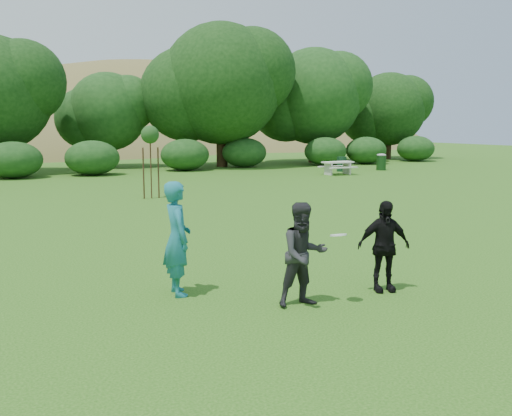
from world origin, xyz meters
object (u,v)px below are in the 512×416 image
at_px(player_teal, 177,238).
at_px(sapling, 150,137).
at_px(player_black, 384,246).
at_px(trash_can_near, 342,164).
at_px(picnic_table, 338,166).
at_px(trash_can_lidded, 381,162).
at_px(player_grey, 304,255).

xyz_separation_m(player_teal, sapling, (3.27, 12.66, 1.44)).
xyz_separation_m(player_black, trash_can_near, (14.17, 21.31, -0.35)).
relative_size(sapling, picnic_table, 1.58).
bearing_deg(trash_can_lidded, player_grey, -131.55).
height_order(player_grey, trash_can_lidded, player_grey).
relative_size(player_grey, trash_can_lidded, 1.61).
bearing_deg(trash_can_near, player_grey, -126.54).
distance_m(player_black, trash_can_lidded, 26.96).
distance_m(sapling, trash_can_lidded, 18.40).
distance_m(player_teal, trash_can_near, 26.46).
bearing_deg(player_grey, picnic_table, 58.79).
height_order(player_black, trash_can_near, player_black).
xyz_separation_m(player_black, sapling, (-0.01, 14.09, 1.62)).
height_order(trash_can_near, picnic_table, trash_can_near).
bearing_deg(trash_can_lidded, trash_can_near, 172.82).
height_order(player_black, picnic_table, player_black).
relative_size(player_black, trash_can_lidded, 1.53).
distance_m(player_grey, trash_can_lidded, 28.10).
bearing_deg(sapling, player_teal, -104.50).
bearing_deg(picnic_table, player_grey, -126.13).
bearing_deg(player_teal, player_black, -109.06).
relative_size(player_teal, sapling, 0.69).
bearing_deg(sapling, trash_can_lidded, 22.05).
bearing_deg(player_black, player_grey, -160.71).
bearing_deg(player_grey, player_teal, 141.93).
relative_size(player_black, trash_can_near, 1.79).
distance_m(player_grey, picnic_table, 24.28).
bearing_deg(player_teal, sapling, -10.08).
height_order(player_black, trash_can_lidded, player_black).
xyz_separation_m(picnic_table, trash_can_lidded, (4.32, 1.42, 0.02)).
bearing_deg(picnic_table, sapling, -156.68).
xyz_separation_m(player_grey, trash_can_near, (15.84, 21.38, -0.39)).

